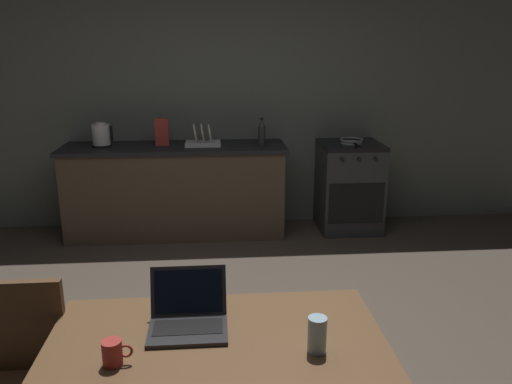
# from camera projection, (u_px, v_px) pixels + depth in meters

# --- Properties ---
(ground_plane) EXTENTS (12.00, 12.00, 0.00)m
(ground_plane) POSITION_uv_depth(u_px,v_px,m) (234.00, 357.00, 3.13)
(ground_plane) COLOR #473D33
(back_wall) EXTENTS (6.40, 0.10, 2.61)m
(back_wall) POSITION_uv_depth(u_px,v_px,m) (252.00, 99.00, 5.24)
(back_wall) COLOR #5D625D
(back_wall) RESTS_ON ground_plane
(kitchen_counter) EXTENTS (2.16, 0.64, 0.90)m
(kitchen_counter) POSITION_uv_depth(u_px,v_px,m) (176.00, 190.00, 5.08)
(kitchen_counter) COLOR #4C3D2D
(kitchen_counter) RESTS_ON ground_plane
(stove_oven) EXTENTS (0.60, 0.62, 0.90)m
(stove_oven) POSITION_uv_depth(u_px,v_px,m) (349.00, 186.00, 5.22)
(stove_oven) COLOR #2D2D30
(stove_oven) RESTS_ON ground_plane
(dining_table) EXTENTS (1.35, 0.79, 0.71)m
(dining_table) POSITION_uv_depth(u_px,v_px,m) (217.00, 357.00, 2.03)
(dining_table) COLOR brown
(dining_table) RESTS_ON ground_plane
(chair) EXTENTS (0.40, 0.40, 0.87)m
(chair) POSITION_uv_depth(u_px,v_px,m) (17.00, 372.00, 2.17)
(chair) COLOR #4C331E
(chair) RESTS_ON ground_plane
(laptop) EXTENTS (0.32, 0.29, 0.22)m
(laptop) POSITION_uv_depth(u_px,v_px,m) (188.00, 317.00, 2.11)
(laptop) COLOR #232326
(laptop) RESTS_ON dining_table
(electric_kettle) EXTENTS (0.20, 0.18, 0.23)m
(electric_kettle) POSITION_uv_depth(u_px,v_px,m) (101.00, 135.00, 4.87)
(electric_kettle) COLOR black
(electric_kettle) RESTS_ON kitchen_counter
(bottle) EXTENTS (0.07, 0.07, 0.27)m
(bottle) POSITION_uv_depth(u_px,v_px,m) (262.00, 132.00, 4.94)
(bottle) COLOR #2D2D33
(bottle) RESTS_ON kitchen_counter
(frying_pan) EXTENTS (0.24, 0.41, 0.05)m
(frying_pan) POSITION_uv_depth(u_px,v_px,m) (352.00, 141.00, 5.06)
(frying_pan) COLOR gray
(frying_pan) RESTS_ON stove_oven
(coffee_mug) EXTENTS (0.11, 0.07, 0.10)m
(coffee_mug) POSITION_uv_depth(u_px,v_px,m) (113.00, 353.00, 1.86)
(coffee_mug) COLOR #9E2D28
(coffee_mug) RESTS_ON dining_table
(drinking_glass) EXTENTS (0.07, 0.07, 0.14)m
(drinking_glass) POSITION_uv_depth(u_px,v_px,m) (317.00, 335.00, 1.93)
(drinking_glass) COLOR #99B7C6
(drinking_glass) RESTS_ON dining_table
(cereal_box) EXTENTS (0.13, 0.05, 0.26)m
(cereal_box) POSITION_uv_depth(u_px,v_px,m) (162.00, 132.00, 4.93)
(cereal_box) COLOR #B2382D
(cereal_box) RESTS_ON kitchen_counter
(dish_rack) EXTENTS (0.34, 0.26, 0.21)m
(dish_rack) POSITION_uv_depth(u_px,v_px,m) (203.00, 140.00, 4.96)
(dish_rack) COLOR silver
(dish_rack) RESTS_ON kitchen_counter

